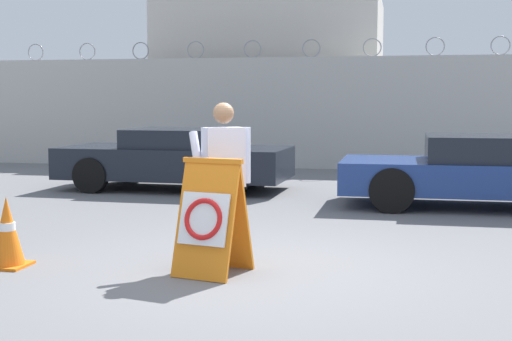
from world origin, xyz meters
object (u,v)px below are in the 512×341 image
barricade_sign (211,217)px  parked_car_front_coupe (178,158)px  parked_car_rear_sedan (482,170)px  traffic_cone_near (7,232)px  security_guard (224,174)px

barricade_sign → parked_car_front_coupe: (-2.46, 6.50, 0.03)m
barricade_sign → parked_car_rear_sedan: size_ratio=0.27×
barricade_sign → parked_car_rear_sedan: bearing=72.0°
traffic_cone_near → parked_car_front_coupe: (-0.25, 6.63, 0.25)m
parked_car_front_coupe → parked_car_rear_sedan: 5.76m
security_guard → parked_car_front_coupe: (-2.46, 5.97, -0.35)m
barricade_sign → security_guard: bearing=103.4°
barricade_sign → parked_car_rear_sedan: (3.17, 5.26, 0.02)m
security_guard → parked_car_rear_sedan: 5.70m
security_guard → parked_car_front_coupe: size_ratio=0.39×
security_guard → traffic_cone_near: bearing=-18.7°
parked_car_front_coupe → barricade_sign: bearing=112.4°
barricade_sign → parked_car_rear_sedan: parked_car_rear_sedan is taller
barricade_sign → traffic_cone_near: bearing=-163.6°
traffic_cone_near → parked_car_front_coupe: parked_car_front_coupe is taller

